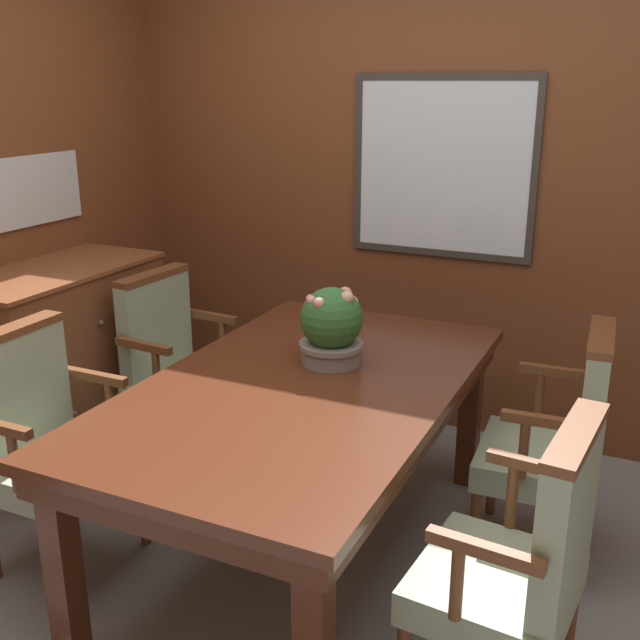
% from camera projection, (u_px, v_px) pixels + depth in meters
% --- Properties ---
extents(ground_plane, '(14.00, 14.00, 0.00)m').
position_uv_depth(ground_plane, '(271.00, 593.00, 2.80)').
color(ground_plane, gray).
extents(wall_back, '(7.20, 0.08, 2.45)m').
position_uv_depth(wall_back, '(424.00, 201.00, 3.88)').
color(wall_back, brown).
rests_on(wall_back, ground_plane).
extents(dining_table, '(1.10, 1.88, 0.75)m').
position_uv_depth(dining_table, '(303.00, 404.00, 2.83)').
color(dining_table, '#4C2314').
rests_on(dining_table, ground_plane).
extents(chair_right_far, '(0.48, 0.55, 0.96)m').
position_uv_depth(chair_right_far, '(559.00, 437.00, 2.88)').
color(chair_right_far, brown).
rests_on(chair_right_far, ground_plane).
extents(chair_right_near, '(0.49, 0.56, 0.96)m').
position_uv_depth(chair_right_near, '(522.00, 560.00, 2.14)').
color(chair_right_near, brown).
rests_on(chair_right_near, ground_plane).
extents(chair_left_near, '(0.45, 0.54, 0.96)m').
position_uv_depth(chair_left_near, '(46.00, 439.00, 2.86)').
color(chair_left_near, brown).
rests_on(chair_left_near, ground_plane).
extents(chair_left_far, '(0.48, 0.56, 0.96)m').
position_uv_depth(chair_left_far, '(175.00, 362.00, 3.64)').
color(chair_left_far, brown).
rests_on(chair_left_far, ground_plane).
extents(potted_plant, '(0.26, 0.26, 0.31)m').
position_uv_depth(potted_plant, '(331.00, 327.00, 2.95)').
color(potted_plant, gray).
rests_on(potted_plant, dining_table).
extents(sideboard_cabinet, '(0.53, 1.03, 0.98)m').
position_uv_depth(sideboard_cabinet, '(65.00, 366.00, 3.66)').
color(sideboard_cabinet, brown).
rests_on(sideboard_cabinet, ground_plane).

